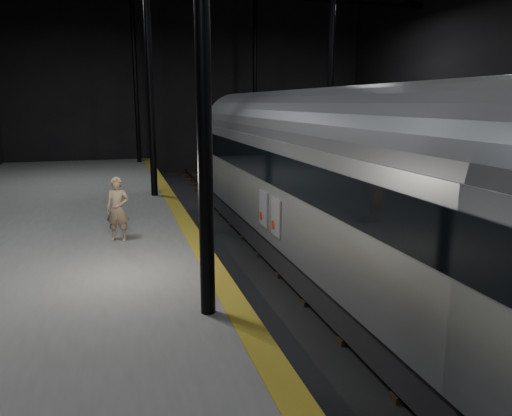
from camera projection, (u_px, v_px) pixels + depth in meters
name	position (u px, v px, depth m)	size (l,w,h in m)	color
ground	(317.00, 274.00, 13.96)	(44.00, 44.00, 0.00)	black
platform_left	(25.00, 283.00, 11.86)	(9.00, 43.80, 1.00)	#555653
tactile_strip	(201.00, 248.00, 12.89)	(0.50, 43.80, 0.01)	olive
track	(317.00, 271.00, 13.95)	(2.40, 43.00, 0.24)	#3F3328
train	(313.00, 174.00, 13.82)	(2.78, 18.55, 4.96)	#919398
woman	(118.00, 209.00, 13.46)	(0.64, 0.42, 1.75)	#977A5C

